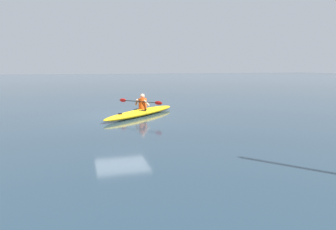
{
  "coord_description": "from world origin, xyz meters",
  "views": [
    {
      "loc": [
        1.8,
        13.91,
        2.28
      ],
      "look_at": [
        -0.79,
        5.21,
        0.78
      ],
      "focal_mm": 31.67,
      "sensor_mm": 36.0,
      "label": 1
    }
  ],
  "objects": [
    {
      "name": "ground_plane",
      "position": [
        0.0,
        0.0,
        0.0
      ],
      "size": [
        160.0,
        160.0,
        0.0
      ],
      "primitive_type": "plane",
      "color": "#233847"
    },
    {
      "name": "kayaker",
      "position": [
        -0.95,
        0.45,
        0.61
      ],
      "size": [
        1.65,
        1.85,
        0.71
      ],
      "color": "#E04C14",
      "rests_on": "kayak"
    },
    {
      "name": "kayak",
      "position": [
        -0.9,
        0.5,
        0.16
      ],
      "size": [
        4.2,
        3.83,
        0.31
      ],
      "color": "#EAB214",
      "rests_on": "ground"
    }
  ]
}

